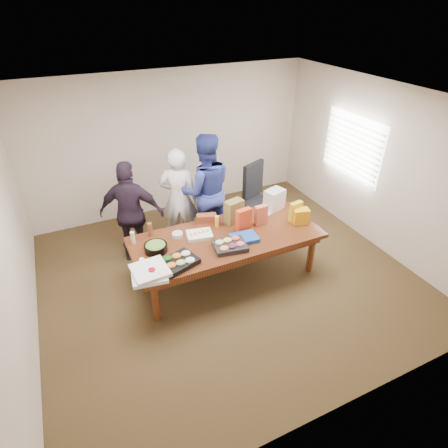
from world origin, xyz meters
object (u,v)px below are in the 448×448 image
conference_table (227,256)px  person_right (205,190)px  office_chair (258,201)px  person_center (179,198)px  salad_bowl (156,248)px  sheet_cake (200,235)px

conference_table → person_right: (0.11, 1.07, 0.61)m
office_chair → person_right: 1.07m
conference_table → person_center: bearing=105.3°
person_center → office_chair: bearing=-163.4°
person_right → salad_bowl: (-1.16, -0.99, -0.18)m
person_right → office_chair: bearing=-173.5°
conference_table → salad_bowl: size_ratio=8.69×
office_chair → person_center: 1.47m
sheet_cake → conference_table: bearing=-10.5°
person_right → salad_bowl: bearing=51.4°
office_chair → person_center: person_center is taller
conference_table → person_center: 1.33m
conference_table → sheet_cake: bearing=158.5°
conference_table → salad_bowl: 1.14m
person_center → person_right: bearing=-170.5°
salad_bowl → sheet_cake: bearing=5.7°
sheet_cake → salad_bowl: bearing=-163.3°
office_chair → person_right: size_ratio=0.61×
person_center → sheet_cake: (-0.05, -1.04, -0.10)m
office_chair → sheet_cake: 1.71m
office_chair → person_center: (-1.43, 0.19, 0.28)m
conference_table → salad_bowl: salad_bowl is taller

